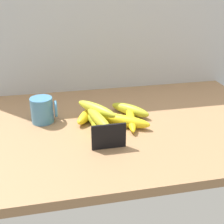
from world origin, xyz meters
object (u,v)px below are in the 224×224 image
at_px(banana_2, 97,128).
at_px(banana_1, 87,115).
at_px(banana_8, 99,119).
at_px(banana_3, 131,119).
at_px(banana_4, 96,120).
at_px(banana_7, 96,109).
at_px(banana_5, 130,110).
at_px(chalkboard_sign, 109,137).
at_px(banana_6, 109,117).
at_px(coffee_mug, 43,110).
at_px(banana_0, 124,121).

bearing_deg(banana_2, banana_1, 100.07).
bearing_deg(banana_8, banana_1, 102.52).
relative_size(banana_1, banana_3, 0.77).
relative_size(banana_3, banana_8, 1.01).
xyz_separation_m(banana_2, banana_3, (0.13, 0.04, -0.00)).
xyz_separation_m(banana_4, banana_7, (0.00, 0.01, 0.04)).
height_order(banana_1, banana_5, banana_5).
relative_size(banana_1, banana_8, 0.78).
height_order(chalkboard_sign, banana_8, chalkboard_sign).
relative_size(banana_2, banana_4, 1.03).
bearing_deg(chalkboard_sign, banana_6, 77.93).
bearing_deg(coffee_mug, banana_2, -34.11).
distance_m(chalkboard_sign, banana_0, 0.16).
bearing_deg(banana_4, chalkboard_sign, -84.80).
bearing_deg(banana_8, banana_6, 56.37).
distance_m(chalkboard_sign, coffee_mug, 0.31).
height_order(banana_0, banana_6, banana_0).
relative_size(coffee_mug, banana_2, 0.58).
xyz_separation_m(banana_5, banana_8, (-0.14, -0.12, 0.03)).
height_order(banana_2, banana_6, banana_6).
relative_size(banana_7, banana_8, 0.92).
xyz_separation_m(banana_3, banana_6, (-0.08, 0.03, 0.00)).
bearing_deg(banana_4, coffee_mug, 158.40).
xyz_separation_m(banana_6, banana_8, (-0.05, -0.08, 0.03)).
xyz_separation_m(banana_0, banana_4, (-0.10, 0.03, 0.00)).
relative_size(banana_0, banana_1, 1.23).
bearing_deg(banana_8, banana_0, 16.21).
distance_m(banana_2, banana_7, 0.08).
height_order(chalkboard_sign, coffee_mug, coffee_mug).
height_order(chalkboard_sign, banana_3, chalkboard_sign).
xyz_separation_m(banana_1, banana_2, (0.02, -0.11, -0.00)).
xyz_separation_m(banana_1, banana_8, (0.03, -0.11, 0.03)).
relative_size(chalkboard_sign, banana_6, 0.65).
distance_m(banana_3, banana_6, 0.08).
bearing_deg(banana_1, banana_3, -23.28).
bearing_deg(banana_3, banana_6, 155.68).
distance_m(banana_0, banana_8, 0.10).
bearing_deg(banana_5, banana_4, -155.38).
bearing_deg(chalkboard_sign, banana_1, 99.80).
relative_size(banana_3, banana_5, 1.21).
height_order(banana_3, banana_5, banana_5).
distance_m(chalkboard_sign, banana_2, 0.12).
xyz_separation_m(chalkboard_sign, banana_8, (-0.01, 0.11, 0.01)).
bearing_deg(banana_0, banana_2, -167.14).
bearing_deg(coffee_mug, banana_4, -21.60).
relative_size(coffee_mug, banana_0, 0.49).
height_order(chalkboard_sign, banana_6, chalkboard_sign).
bearing_deg(chalkboard_sign, banana_7, 93.62).
xyz_separation_m(chalkboard_sign, banana_4, (-0.01, 0.16, -0.02)).
relative_size(coffee_mug, banana_8, 0.47).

